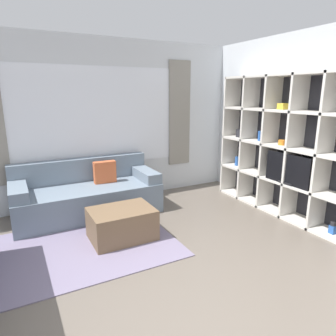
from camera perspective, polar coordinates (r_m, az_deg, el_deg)
The scene contains 7 objects.
ground_plane at distance 2.78m, azimuth 8.49°, elevation -27.23°, with size 16.00×16.00×0.00m, color #665B51.
wall_back at distance 5.13m, azimuth -13.47°, elevation 8.44°, with size 6.23×0.11×2.70m.
wall_right at distance 5.08m, azimuth 21.59°, elevation 7.71°, with size 0.07×4.46×2.70m, color silver.
area_rug at distance 3.88m, azimuth -20.57°, elevation -14.94°, with size 2.83×1.62×0.01m, color slate.
shelving_unit at distance 4.88m, azimuth 21.06°, elevation 3.85°, with size 0.38×2.40×2.10m.
couch_main at distance 4.80m, azimuth -15.07°, elevation -4.96°, with size 2.13×0.90×0.82m.
ottoman at distance 3.94m, azimuth -8.77°, elevation -10.48°, with size 0.80×0.58×0.40m.
Camera 1 is at (-1.29, -1.65, 1.83)m, focal length 32.00 mm.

